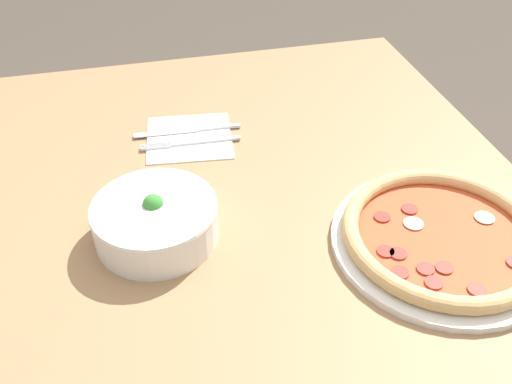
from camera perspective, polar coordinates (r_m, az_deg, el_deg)
The scene contains 6 objects.
dining_table at distance 0.95m, azimuth 1.54°, elevation -9.36°, with size 1.36×0.96×0.75m.
pizza at distance 0.92m, azimuth 18.15°, elevation -4.27°, with size 0.34×0.34×0.04m.
bowl at distance 0.89m, azimuth -10.01°, elevation -2.62°, with size 0.19×0.19×0.08m.
napkin at distance 1.12m, azimuth -6.69°, elevation 5.43°, with size 0.18×0.18×0.00m.
fork at distance 1.10m, azimuth -6.41°, elevation 4.94°, with size 0.02×0.19×0.00m.
knife at distance 1.14m, azimuth -6.39°, elevation 6.17°, with size 0.02×0.21×0.01m.
Camera 1 is at (-0.61, 0.17, 1.37)m, focal length 40.00 mm.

